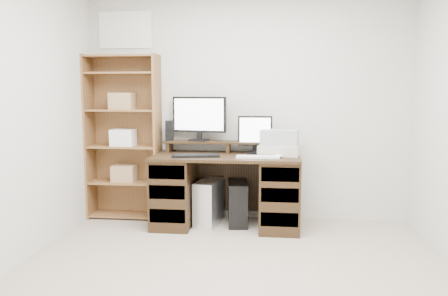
% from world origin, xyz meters
% --- Properties ---
extents(room, '(3.54, 4.04, 2.54)m').
position_xyz_m(room, '(-0.00, 0.00, 1.25)').
color(room, tan).
rests_on(room, ground).
extents(desk, '(1.50, 0.70, 0.75)m').
position_xyz_m(desk, '(-0.19, 1.64, 0.39)').
color(desk, black).
rests_on(desk, ground).
extents(riser_shelf, '(1.40, 0.22, 0.12)m').
position_xyz_m(riser_shelf, '(-0.19, 1.85, 0.84)').
color(riser_shelf, black).
rests_on(riser_shelf, desk).
extents(monitor_wide, '(0.60, 0.19, 0.48)m').
position_xyz_m(monitor_wide, '(-0.51, 1.87, 1.14)').
color(monitor_wide, black).
rests_on(monitor_wide, riser_shelf).
extents(monitor_small, '(0.36, 0.13, 0.40)m').
position_xyz_m(monitor_small, '(0.10, 1.82, 0.97)').
color(monitor_small, black).
rests_on(monitor_small, desk).
extents(speaker, '(0.10, 0.10, 0.22)m').
position_xyz_m(speaker, '(-0.84, 1.87, 0.98)').
color(speaker, black).
rests_on(speaker, riser_shelf).
extents(keyboard_black, '(0.49, 0.25, 0.03)m').
position_xyz_m(keyboard_black, '(-0.48, 1.48, 0.76)').
color(keyboard_black, black).
rests_on(keyboard_black, desk).
extents(keyboard_white, '(0.43, 0.13, 0.02)m').
position_xyz_m(keyboard_white, '(0.14, 1.48, 0.76)').
color(keyboard_white, white).
rests_on(keyboard_white, desk).
extents(mouse, '(0.09, 0.06, 0.03)m').
position_xyz_m(mouse, '(0.35, 1.52, 0.77)').
color(mouse, white).
rests_on(mouse, desk).
extents(printer, '(0.45, 0.37, 0.10)m').
position_xyz_m(printer, '(0.36, 1.71, 0.80)').
color(printer, '#BAB1A2').
rests_on(printer, desk).
extents(basket, '(0.40, 0.31, 0.16)m').
position_xyz_m(basket, '(0.36, 1.71, 0.93)').
color(basket, '#9CA3A7').
rests_on(basket, printer).
extents(tower_silver, '(0.28, 0.50, 0.47)m').
position_xyz_m(tower_silver, '(-0.38, 1.68, 0.23)').
color(tower_silver, silver).
rests_on(tower_silver, ground).
extents(tower_black, '(0.25, 0.48, 0.46)m').
position_xyz_m(tower_black, '(-0.07, 1.72, 0.23)').
color(tower_black, black).
rests_on(tower_black, ground).
extents(bookshelf, '(0.80, 0.30, 1.80)m').
position_xyz_m(bookshelf, '(-1.35, 1.86, 0.92)').
color(bookshelf, '#8F5E32').
rests_on(bookshelf, ground).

